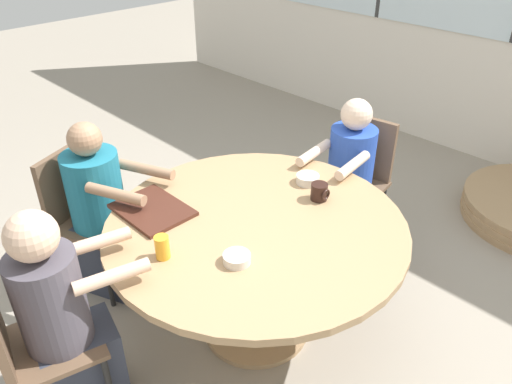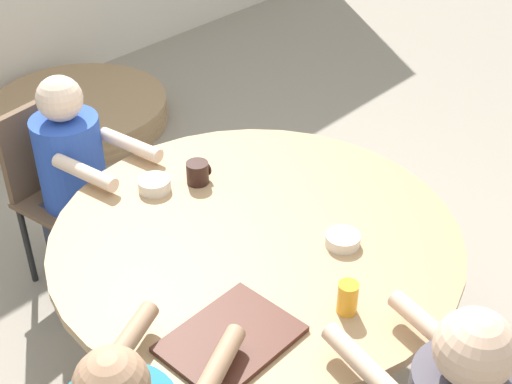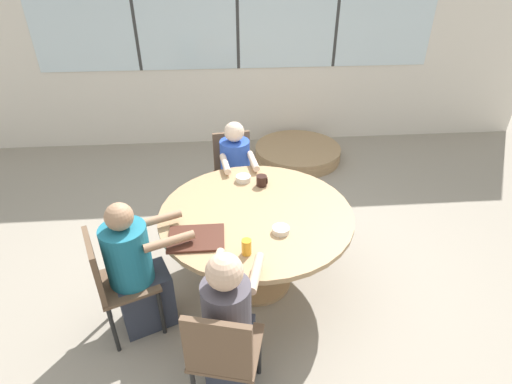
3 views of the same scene
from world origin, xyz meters
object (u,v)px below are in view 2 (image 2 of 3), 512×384
at_px(bowl_white_shallow, 343,240).
at_px(bowl_cereal, 154,185).
at_px(folded_table_stack, 80,112).
at_px(coffee_mug, 198,172).
at_px(juice_glass, 348,298).
at_px(person_man_teal_shirt, 82,199).
at_px(chair_for_man_teal_shirt, 55,179).

relative_size(bowl_white_shallow, bowl_cereal, 0.97).
xyz_separation_m(bowl_white_shallow, folded_table_stack, (0.60, 2.56, -0.67)).
bearing_deg(folded_table_stack, coffee_mug, -109.53).
bearing_deg(coffee_mug, bowl_white_shallow, -83.62).
bearing_deg(juice_glass, person_man_teal_shirt, 90.88).
bearing_deg(coffee_mug, chair_for_man_teal_shirt, 107.55).
xyz_separation_m(juice_glass, bowl_white_shallow, (0.26, 0.21, -0.04)).
relative_size(juice_glass, bowl_cereal, 0.87).
xyz_separation_m(person_man_teal_shirt, bowl_cereal, (0.05, -0.47, 0.27)).
height_order(person_man_teal_shirt, juice_glass, person_man_teal_shirt).
relative_size(coffee_mug, folded_table_stack, 0.08).
relative_size(person_man_teal_shirt, bowl_cereal, 8.36).
relative_size(bowl_white_shallow, folded_table_stack, 0.11).
bearing_deg(bowl_cereal, juice_glass, -91.76).
relative_size(person_man_teal_shirt, folded_table_stack, 0.94).
bearing_deg(bowl_white_shallow, folded_table_stack, 76.90).
height_order(coffee_mug, juice_glass, juice_glass).
bearing_deg(bowl_cereal, folded_table_stack, 65.37).
bearing_deg(coffee_mug, folded_table_stack, 70.47).
height_order(juice_glass, bowl_white_shallow, juice_glass).
distance_m(chair_for_man_teal_shirt, person_man_teal_shirt, 0.17).
bearing_deg(bowl_white_shallow, coffee_mug, 96.38).
distance_m(chair_for_man_teal_shirt, bowl_white_shallow, 1.45).
xyz_separation_m(juice_glass, folded_table_stack, (0.86, 2.77, -0.70)).
relative_size(chair_for_man_teal_shirt, juice_glass, 7.84).
bearing_deg(chair_for_man_teal_shirt, bowl_cereal, 89.14).
bearing_deg(folded_table_stack, juice_glass, -107.16).
relative_size(juice_glass, folded_table_stack, 0.10).
xyz_separation_m(bowl_white_shallow, bowl_cereal, (-0.23, 0.76, 0.00)).
bearing_deg(person_man_teal_shirt, juice_glass, 83.42).
distance_m(chair_for_man_teal_shirt, bowl_cereal, 0.68).
bearing_deg(person_man_teal_shirt, coffee_mug, 102.89).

